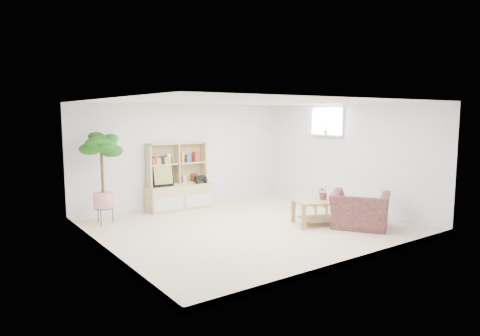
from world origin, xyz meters
TOP-DOWN VIEW (x-y plane):
  - floor at (0.00, 0.00)m, footprint 5.50×5.00m
  - ceiling at (0.00, 0.00)m, footprint 5.50×5.00m
  - walls at (0.00, 0.00)m, footprint 5.51×5.01m
  - baseboard at (0.00, 0.00)m, footprint 5.50×5.00m
  - window at (2.73, 0.60)m, footprint 0.10×0.98m
  - window_sill at (2.67, 0.60)m, footprint 0.14×1.00m
  - storage_unit at (-0.33, 2.24)m, footprint 1.53×0.52m
  - poster at (-0.75, 2.21)m, footprint 0.49×0.12m
  - toy_truck at (0.17, 2.16)m, footprint 0.39×0.29m
  - coffee_table at (1.38, -0.66)m, footprint 1.37×1.07m
  - table_plant at (1.39, -0.60)m, footprint 0.32×0.31m
  - floor_tree at (-2.17, 1.93)m, footprint 0.75×0.75m
  - armchair at (1.73, -1.23)m, footprint 1.36×1.40m
  - sill_plant at (2.67, 0.58)m, footprint 0.12×0.10m

SIDE VIEW (x-z plane):
  - floor at x=0.00m, z-range -0.01..0.01m
  - baseboard at x=0.00m, z-range 0.00..0.10m
  - coffee_table at x=1.38m, z-range 0.00..0.49m
  - armchair at x=1.73m, z-range 0.00..0.79m
  - table_plant at x=1.39m, z-range 0.49..0.78m
  - toy_truck at x=0.17m, z-range 0.57..0.76m
  - storage_unit at x=-0.33m, z-range 0.00..1.53m
  - poster at x=-0.75m, z-range 0.57..1.24m
  - floor_tree at x=-2.17m, z-range 0.00..1.83m
  - walls at x=0.00m, z-range 0.00..2.40m
  - window_sill at x=2.67m, z-range 1.66..1.70m
  - sill_plant at x=2.67m, z-range 1.70..1.91m
  - window at x=2.73m, z-range 1.66..2.34m
  - ceiling at x=0.00m, z-range 2.40..2.40m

